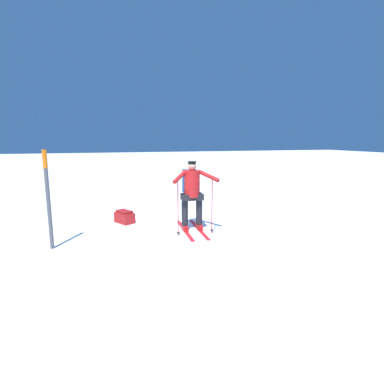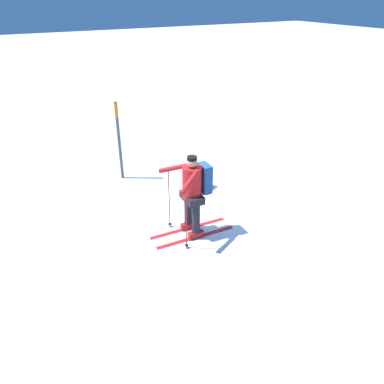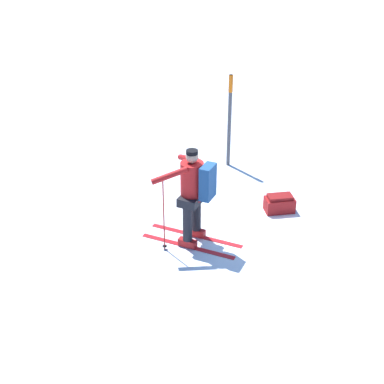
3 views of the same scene
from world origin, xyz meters
TOP-DOWN VIEW (x-y plane):
  - ground_plane at (0.00, 0.00)m, footprint 80.00×80.00m
  - skier at (-0.77, 0.64)m, footprint 1.07×1.64m
  - dropped_backpack at (0.71, -0.43)m, footprint 0.52×0.60m
  - trail_marker at (2.21, 1.02)m, footprint 0.08×0.08m

SIDE VIEW (x-z plane):
  - ground_plane at x=0.00m, z-range 0.00..0.00m
  - dropped_backpack at x=0.71m, z-range -0.01..0.31m
  - skier at x=-0.77m, z-range 0.13..1.75m
  - trail_marker at x=2.21m, z-range 0.15..2.08m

